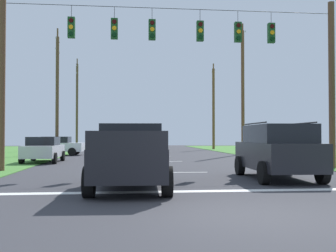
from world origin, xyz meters
TOP-DOWN VIEW (x-y plane):
  - ground_plane at (0.00, 0.00)m, footprint 120.00×120.00m
  - stop_bar_stripe at (0.00, 3.52)m, footprint 13.21×0.45m
  - lane_dash_0 at (0.00, 9.52)m, footprint 2.50×0.15m
  - lane_dash_1 at (0.00, 17.05)m, footprint 2.50×0.15m
  - lane_dash_2 at (0.00, 23.67)m, footprint 2.50×0.15m
  - overhead_signal_span at (-0.01, 10.92)m, footprint 15.83×0.31m
  - pickup_truck at (-2.13, 4.50)m, footprint 2.49×5.49m
  - suv_black at (3.22, 6.42)m, footprint 2.38×4.88m
  - distant_car_crossing_white at (-7.81, 26.01)m, footprint 4.40×2.23m
  - distant_car_oncoming at (-7.11, 16.96)m, footprint 2.05×4.32m
  - utility_pole_mid_right at (7.81, 26.23)m, footprint 0.28×1.69m
  - utility_pole_far_right at (8.16, 39.46)m, footprint 0.30×1.69m
  - utility_pole_mid_left at (-7.96, 27.07)m, footprint 0.27×1.98m
  - utility_pole_far_left at (-7.79, 40.00)m, footprint 0.27×1.83m

SIDE VIEW (x-z plane):
  - ground_plane at x=0.00m, z-range 0.00..0.00m
  - stop_bar_stripe at x=0.00m, z-range 0.00..0.01m
  - lane_dash_0 at x=0.00m, z-range 0.00..0.01m
  - lane_dash_1 at x=0.00m, z-range 0.00..0.01m
  - lane_dash_2 at x=0.00m, z-range 0.00..0.01m
  - distant_car_crossing_white at x=-7.81m, z-range 0.03..1.55m
  - distant_car_oncoming at x=-7.11m, z-range 0.03..1.55m
  - pickup_truck at x=-2.13m, z-range -0.01..1.94m
  - suv_black at x=3.22m, z-range 0.03..2.09m
  - overhead_signal_span at x=-0.01m, z-range 0.61..8.75m
  - utility_pole_far_right at x=8.16m, z-range -0.16..10.01m
  - utility_pole_far_left at x=-7.79m, z-range 0.03..10.56m
  - utility_pole_mid_left at x=-7.96m, z-range -0.01..10.65m
  - utility_pole_mid_right at x=7.81m, z-range -0.13..11.16m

